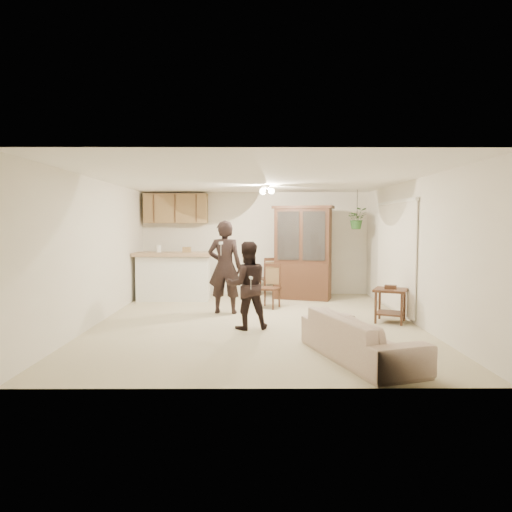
{
  "coord_description": "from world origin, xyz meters",
  "views": [
    {
      "loc": [
        -0.04,
        -7.92,
        1.72
      ],
      "look_at": [
        0.0,
        0.4,
        1.14
      ],
      "focal_mm": 32.0,
      "sensor_mm": 36.0,
      "label": 1
    }
  ],
  "objects_px": {
    "sofa": "(360,331)",
    "chair_bar": "(166,288)",
    "child": "(247,288)",
    "chair_hutch_right": "(270,285)",
    "side_table": "(390,305)",
    "chair_hutch_left": "(269,296)",
    "china_hutch": "(303,253)",
    "adult": "(225,267)"
  },
  "relations": [
    {
      "from": "side_table",
      "to": "chair_hutch_right",
      "type": "relative_size",
      "value": 0.76
    },
    {
      "from": "chair_hutch_right",
      "to": "chair_bar",
      "type": "bearing_deg",
      "value": -6.41
    },
    {
      "from": "side_table",
      "to": "chair_hutch_right",
      "type": "distance_m",
      "value": 3.59
    },
    {
      "from": "chair_bar",
      "to": "chair_hutch_right",
      "type": "relative_size",
      "value": 0.99
    },
    {
      "from": "child",
      "to": "side_table",
      "type": "height_order",
      "value": "child"
    },
    {
      "from": "adult",
      "to": "chair_hutch_right",
      "type": "bearing_deg",
      "value": -107.99
    },
    {
      "from": "china_hutch",
      "to": "chair_hutch_left",
      "type": "relative_size",
      "value": 2.36
    },
    {
      "from": "adult",
      "to": "side_table",
      "type": "relative_size",
      "value": 2.52
    },
    {
      "from": "child",
      "to": "chair_hutch_right",
      "type": "height_order",
      "value": "child"
    },
    {
      "from": "chair_hutch_left",
      "to": "sofa",
      "type": "bearing_deg",
      "value": -47.72
    },
    {
      "from": "child",
      "to": "chair_hutch_left",
      "type": "bearing_deg",
      "value": -114.35
    },
    {
      "from": "chair_bar",
      "to": "china_hutch",
      "type": "bearing_deg",
      "value": -24.96
    },
    {
      "from": "side_table",
      "to": "chair_hutch_left",
      "type": "xyz_separation_m",
      "value": [
        -2.09,
        1.4,
        -0.05
      ]
    },
    {
      "from": "side_table",
      "to": "chair_hutch_left",
      "type": "height_order",
      "value": "chair_hutch_left"
    },
    {
      "from": "adult",
      "to": "chair_bar",
      "type": "distance_m",
      "value": 2.32
    },
    {
      "from": "china_hutch",
      "to": "chair_hutch_left",
      "type": "xyz_separation_m",
      "value": [
        -0.82,
        -1.13,
        -0.8
      ]
    },
    {
      "from": "adult",
      "to": "china_hutch",
      "type": "xyz_separation_m",
      "value": [
        1.69,
        1.68,
        0.16
      ]
    },
    {
      "from": "adult",
      "to": "child",
      "type": "height_order",
      "value": "adult"
    },
    {
      "from": "adult",
      "to": "chair_hutch_right",
      "type": "relative_size",
      "value": 1.93
    },
    {
      "from": "china_hutch",
      "to": "chair_hutch_right",
      "type": "relative_size",
      "value": 2.29
    },
    {
      "from": "child",
      "to": "chair_bar",
      "type": "relative_size",
      "value": 1.46
    },
    {
      "from": "adult",
      "to": "child",
      "type": "relative_size",
      "value": 1.33
    },
    {
      "from": "child",
      "to": "chair_bar",
      "type": "xyz_separation_m",
      "value": [
        -1.92,
        3.01,
        -0.42
      ]
    },
    {
      "from": "child",
      "to": "chair_bar",
      "type": "bearing_deg",
      "value": -69.1
    },
    {
      "from": "china_hutch",
      "to": "chair_hutch_left",
      "type": "distance_m",
      "value": 1.61
    },
    {
      "from": "sofa",
      "to": "chair_hutch_left",
      "type": "bearing_deg",
      "value": -1.73
    },
    {
      "from": "adult",
      "to": "chair_hutch_left",
      "type": "distance_m",
      "value": 1.22
    },
    {
      "from": "adult",
      "to": "side_table",
      "type": "xyz_separation_m",
      "value": [
        2.96,
        -0.84,
        -0.59
      ]
    },
    {
      "from": "chair_hutch_right",
      "to": "sofa",
      "type": "bearing_deg",
      "value": 83.99
    },
    {
      "from": "chair_hutch_right",
      "to": "chair_hutch_left",
      "type": "bearing_deg",
      "value": 70.73
    },
    {
      "from": "sofa",
      "to": "chair_bar",
      "type": "height_order",
      "value": "chair_bar"
    },
    {
      "from": "chair_bar",
      "to": "chair_hutch_left",
      "type": "relative_size",
      "value": 1.02
    },
    {
      "from": "adult",
      "to": "chair_bar",
      "type": "bearing_deg",
      "value": -42.87
    },
    {
      "from": "china_hutch",
      "to": "chair_hutch_left",
      "type": "bearing_deg",
      "value": -108.25
    },
    {
      "from": "china_hutch",
      "to": "adult",
      "type": "bearing_deg",
      "value": -117.43
    },
    {
      "from": "china_hutch",
      "to": "side_table",
      "type": "bearing_deg",
      "value": -45.64
    },
    {
      "from": "child",
      "to": "chair_bar",
      "type": "distance_m",
      "value": 3.59
    },
    {
      "from": "child",
      "to": "chair_hutch_left",
      "type": "relative_size",
      "value": 1.49
    },
    {
      "from": "sofa",
      "to": "china_hutch",
      "type": "relative_size",
      "value": 0.88
    },
    {
      "from": "child",
      "to": "chair_hutch_right",
      "type": "distance_m",
      "value": 3.51
    },
    {
      "from": "chair_hutch_left",
      "to": "chair_bar",
      "type": "bearing_deg",
      "value": -179.69
    },
    {
      "from": "chair_bar",
      "to": "chair_hutch_right",
      "type": "distance_m",
      "value": 2.45
    }
  ]
}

